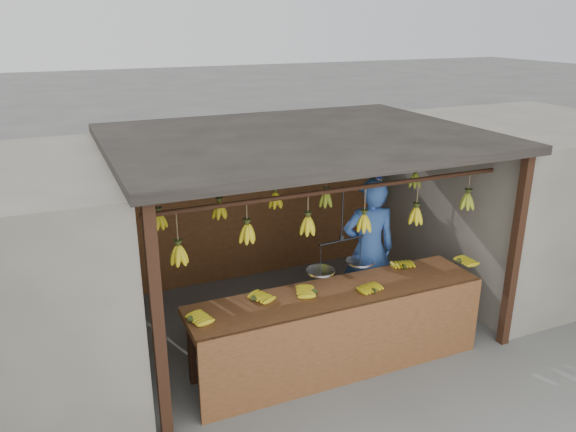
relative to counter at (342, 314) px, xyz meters
name	(u,v)px	position (x,y,z in m)	size (l,w,h in m)	color
ground	(297,318)	(0.04, 1.22, -0.70)	(80.00, 80.00, 0.00)	#5B5B57
stall	(287,164)	(0.04, 1.55, 1.27)	(4.30, 3.30, 2.40)	black
neighbor_right	(521,199)	(3.64, 1.22, 0.45)	(3.00, 3.00, 2.30)	slate
counter	(342,314)	(0.00, 0.00, 0.00)	(3.52, 0.74, 0.96)	brown
hanging_bananas	(299,199)	(0.05, 1.22, 0.91)	(3.54, 2.20, 0.39)	gold
balance_scale	(341,263)	(0.09, 0.22, 0.48)	(0.80, 0.34, 0.87)	black
vendor	(369,250)	(0.88, 0.94, 0.22)	(0.67, 0.44, 1.85)	#3359A5
bag_bundles	(374,198)	(1.98, 2.57, 0.29)	(0.08, 0.26, 1.28)	#1426BF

